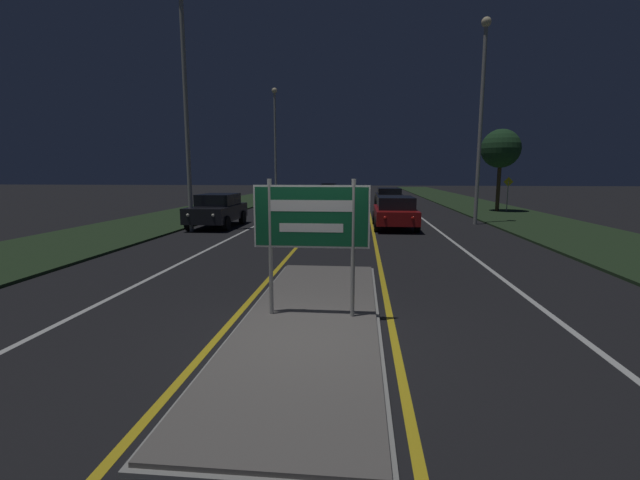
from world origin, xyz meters
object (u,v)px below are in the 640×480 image
(streetlight_left_far, at_px, (275,135))
(car_approaching_2, at_px, (329,189))
(streetlight_right_near, at_px, (482,104))
(car_approaching_0, at_px, (217,210))
(highway_sign, at_px, (311,222))
(car_approaching_1, at_px, (276,195))
(car_receding_0, at_px, (395,212))
(car_receding_1, at_px, (389,197))
(streetlight_left_near, at_px, (185,89))
(warning_sign, at_px, (508,191))

(streetlight_left_far, relative_size, car_approaching_2, 2.09)
(streetlight_right_near, xyz_separation_m, car_approaching_0, (-12.26, -2.19, -4.93))
(highway_sign, distance_m, streetlight_left_far, 30.32)
(highway_sign, relative_size, car_approaching_1, 0.56)
(car_receding_0, height_order, car_approaching_2, car_receding_0)
(car_approaching_1, bearing_deg, car_receding_1, -8.24)
(car_receding_1, distance_m, car_approaching_0, 15.59)
(streetlight_left_near, bearing_deg, car_receding_0, 12.65)
(car_approaching_0, bearing_deg, warning_sign, 28.64)
(car_receding_1, height_order, car_approaching_2, car_receding_1)
(car_approaching_2, bearing_deg, car_approaching_1, -100.95)
(streetlight_left_far, distance_m, car_approaching_2, 14.36)
(streetlight_left_near, bearing_deg, streetlight_left_far, 90.06)
(car_receding_1, relative_size, car_approaching_0, 1.10)
(car_receding_1, height_order, car_approaching_1, car_receding_1)
(streetlight_left_far, xyz_separation_m, car_approaching_1, (0.52, -2.81, -4.92))
(streetlight_left_far, height_order, warning_sign, streetlight_left_far)
(car_approaching_1, bearing_deg, highway_sign, -77.35)
(car_receding_0, bearing_deg, car_approaching_0, -177.61)
(highway_sign, distance_m, streetlight_right_near, 16.38)
(streetlight_left_near, relative_size, car_receding_1, 2.11)
(streetlight_right_near, height_order, car_approaching_1, streetlight_right_near)
(streetlight_left_near, relative_size, warning_sign, 4.53)
(car_receding_0, bearing_deg, warning_sign, 47.44)
(highway_sign, bearing_deg, car_receding_1, 83.56)
(car_receding_0, distance_m, car_receding_1, 12.60)
(streetlight_right_near, relative_size, car_approaching_2, 2.12)
(highway_sign, bearing_deg, streetlight_left_far, 102.45)
(car_receding_1, distance_m, warning_sign, 8.33)
(streetlight_left_near, bearing_deg, highway_sign, -58.91)
(car_receding_0, relative_size, car_approaching_0, 1.08)
(streetlight_left_far, bearing_deg, streetlight_left_near, -89.94)
(streetlight_left_far, xyz_separation_m, car_receding_1, (9.33, -4.08, -4.89))
(car_approaching_1, bearing_deg, streetlight_right_near, -44.20)
(streetlight_left_far, distance_m, car_approaching_1, 5.68)
(car_receding_0, xyz_separation_m, car_approaching_1, (-8.31, 13.86, -0.02))
(highway_sign, distance_m, car_approaching_1, 27.23)
(highway_sign, distance_m, car_receding_1, 25.45)
(streetlight_left_near, relative_size, car_receding_0, 2.14)
(car_receding_1, xyz_separation_m, car_approaching_2, (-5.75, 17.09, -0.05))
(highway_sign, bearing_deg, car_receding_0, 79.51)
(streetlight_left_far, xyz_separation_m, car_receding_0, (8.83, -16.67, -4.89))
(streetlight_right_near, distance_m, car_approaching_0, 13.39)
(car_receding_0, relative_size, car_approaching_1, 1.11)
(warning_sign, bearing_deg, car_approaching_0, -151.36)
(streetlight_left_far, bearing_deg, car_receding_0, -62.10)
(highway_sign, distance_m, streetlight_left_near, 13.20)
(streetlight_right_near, distance_m, car_approaching_2, 29.77)
(streetlight_left_far, bearing_deg, car_approaching_1, -79.46)
(highway_sign, relative_size, streetlight_right_near, 0.24)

